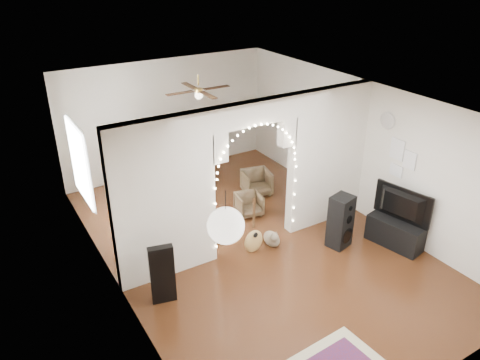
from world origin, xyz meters
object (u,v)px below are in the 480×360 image
dining_table (163,149)px  dining_chair_left (249,204)px  media_console (395,233)px  bookcase (157,164)px  acoustic_guitar (254,233)px  dining_chair_right (257,182)px  floor_speaker (341,222)px

dining_table → dining_chair_left: (0.74, -2.58, -0.45)m
media_console → bookcase: 4.87m
acoustic_guitar → media_console: acoustic_guitar is taller
media_console → bookcase: size_ratio=0.58×
media_console → dining_chair_right: bearing=97.3°
acoustic_guitar → media_console: (2.31, -1.14, -0.15)m
media_console → dining_chair_left: media_console is taller
floor_speaker → dining_table: floor_speaker is taller
dining_chair_left → acoustic_guitar: bearing=-109.2°
floor_speaker → bookcase: bookcase is taller
floor_speaker → dining_table: 4.64m
floor_speaker → bookcase: size_ratio=0.58×
bookcase → dining_table: bookcase is taller
acoustic_guitar → floor_speaker: acoustic_guitar is taller
media_console → dining_table: (-2.41, 4.89, 0.43)m
dining_chair_left → dining_chair_right: 0.92m
acoustic_guitar → dining_table: (-0.10, 3.75, 0.28)m
media_console → dining_chair_right: (-1.04, 2.98, 0.02)m
floor_speaker → dining_chair_left: bearing=99.6°
acoustic_guitar → bookcase: 2.78m
media_console → bookcase: bearing=116.3°
media_console → dining_table: size_ratio=0.78×
bookcase → acoustic_guitar: bearing=-57.0°
floor_speaker → media_console: bearing=-45.0°
acoustic_guitar → dining_table: acoustic_guitar is taller
floor_speaker → dining_chair_right: size_ratio=1.67×
media_console → bookcase: bookcase is taller
dining_chair_right → dining_chair_left: bearing=-120.5°
acoustic_guitar → media_console: 2.58m
bookcase → dining_chair_left: bookcase is taller
dining_table → dining_chair_right: size_ratio=2.14×
acoustic_guitar → dining_chair_left: (0.64, 1.17, -0.17)m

